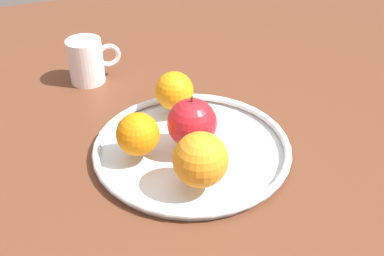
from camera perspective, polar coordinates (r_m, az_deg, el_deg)
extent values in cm
cube|color=brown|center=(78.02, 0.00, -4.09)|extent=(159.73, 159.73, 4.00)
cylinder|color=silver|center=(76.59, 0.00, -2.76)|extent=(30.70, 30.70, 0.60)
torus|color=silver|center=(76.04, 0.00, -2.22)|extent=(31.98, 31.98, 1.20)
sphere|color=red|center=(73.65, -0.14, 0.75)|extent=(7.89, 7.89, 7.89)
cylinder|color=#593819|center=(71.40, -0.15, 3.50)|extent=(0.44, 0.44, 1.20)
sphere|color=orange|center=(66.01, 1.04, -3.85)|extent=(7.99, 7.99, 7.99)
sphere|color=orange|center=(72.43, -6.57, -0.74)|extent=(6.73, 6.73, 6.73)
sphere|color=orange|center=(82.88, -2.17, 4.53)|extent=(6.82, 6.82, 6.82)
cylinder|color=white|center=(96.74, -12.72, 7.89)|extent=(6.91, 6.91, 8.95)
torus|color=white|center=(97.14, -10.04, 8.64)|extent=(4.94, 1.00, 4.94)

